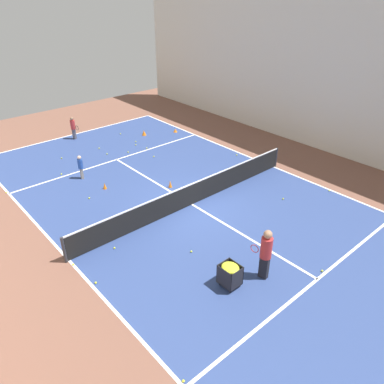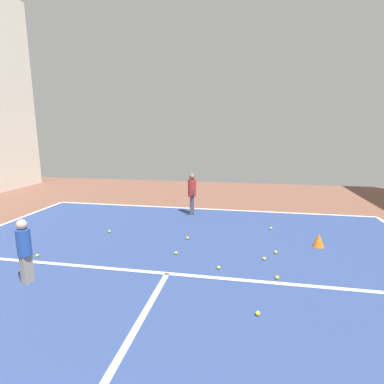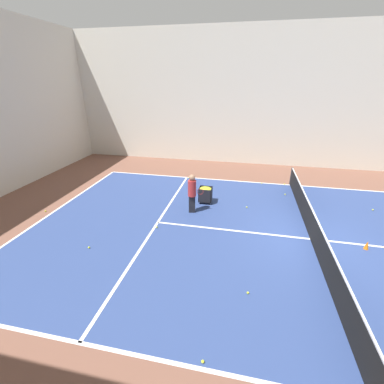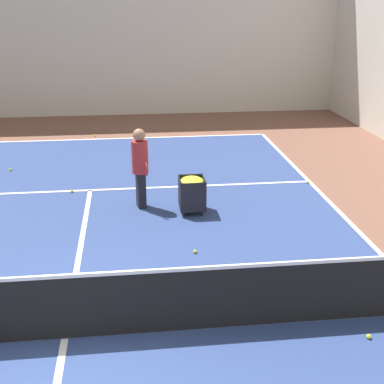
{
  "view_description": "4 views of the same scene",
  "coord_description": "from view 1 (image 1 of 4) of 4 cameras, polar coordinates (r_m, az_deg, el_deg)",
  "views": [
    {
      "loc": [
        8.8,
        10.05,
        8.18
      ],
      "look_at": [
        0.0,
        0.0,
        0.6
      ],
      "focal_mm": 35.0,
      "sensor_mm": 36.0,
      "label": 1
    },
    {
      "loc": [
        -1.42,
        -0.93,
        2.63
      ],
      "look_at": [
        0.3,
        -10.19,
        0.73
      ],
      "focal_mm": 28.0,
      "sensor_mm": 36.0,
      "label": 2
    },
    {
      "loc": [
        -8.8,
        2.68,
        5.47
      ],
      "look_at": [
        1.2,
        4.78,
        0.98
      ],
      "focal_mm": 24.0,
      "sensor_mm": 36.0,
      "label": 3
    },
    {
      "loc": [
        1.01,
        -6.35,
        4.45
      ],
      "look_at": [
        2.28,
        4.34,
        0.46
      ],
      "focal_mm": 50.0,
      "sensor_mm": 36.0,
      "label": 4
    }
  ],
  "objects": [
    {
      "name": "tennis_ball_3",
      "position": [
        16.47,
        13.72,
        -1.01
      ],
      "size": [
        0.07,
        0.07,
        0.07
      ],
      "primitive_type": "sphere",
      "color": "yellow",
      "rests_on": "ground"
    },
    {
      "name": "tennis_ball_21",
      "position": [
        20.74,
        -9.72,
        6.01
      ],
      "size": [
        0.07,
        0.07,
        0.07
      ],
      "primitive_type": "sphere",
      "color": "yellow",
      "rests_on": "ground"
    },
    {
      "name": "tennis_ball_9",
      "position": [
        12.26,
        -14.45,
        -13.24
      ],
      "size": [
        0.07,
        0.07,
        0.07
      ],
      "primitive_type": "sphere",
      "color": "yellow",
      "rests_on": "ground"
    },
    {
      "name": "tennis_ball_8",
      "position": [
        18.4,
        -26.44,
        -0.05
      ],
      "size": [
        0.07,
        0.07,
        0.07
      ],
      "primitive_type": "sphere",
      "color": "yellow",
      "rests_on": "ground"
    },
    {
      "name": "tennis_ball_12",
      "position": [
        22.09,
        -8.56,
        7.6
      ],
      "size": [
        0.07,
        0.07,
        0.07
      ],
      "primitive_type": "sphere",
      "color": "yellow",
      "rests_on": "ground"
    },
    {
      "name": "court_playing_area",
      "position": [
        15.67,
        0.0,
        -1.91
      ],
      "size": [
        10.95,
        21.78,
        0.0
      ],
      "color": "navy",
      "rests_on": "ground"
    },
    {
      "name": "line_sideline_right",
      "position": [
        13.38,
        -18.21,
        -9.9
      ],
      "size": [
        0.1,
        21.78,
        0.0
      ],
      "primitive_type": "cube",
      "color": "white",
      "rests_on": "ground"
    },
    {
      "name": "tennis_ball_13",
      "position": [
        20.24,
        6.83,
        5.63
      ],
      "size": [
        0.07,
        0.07,
        0.07
      ],
      "primitive_type": "sphere",
      "color": "yellow",
      "rests_on": "ground"
    },
    {
      "name": "tennis_ball_2",
      "position": [
        21.57,
        -13.98,
        6.48
      ],
      "size": [
        0.07,
        0.07,
        0.07
      ],
      "primitive_type": "sphere",
      "color": "yellow",
      "rests_on": "ground"
    },
    {
      "name": "child_midcourt",
      "position": [
        18.2,
        -16.63,
        3.88
      ],
      "size": [
        0.27,
        0.27,
        1.17
      ],
      "rotation": [
        0.0,
        0.0,
        1.39
      ],
      "color": "gray",
      "rests_on": "ground"
    },
    {
      "name": "player_near_baseline",
      "position": [
        23.16,
        -17.67,
        9.5
      ],
      "size": [
        0.3,
        0.6,
        1.33
      ],
      "rotation": [
        0.0,
        0.0,
        1.72
      ],
      "color": "#4C4C56",
      "rests_on": "ground"
    },
    {
      "name": "training_cone_0",
      "position": [
        16.92,
        -3.34,
        1.23
      ],
      "size": [
        0.16,
        0.16,
        0.32
      ],
      "primitive_type": "cone",
      "color": "orange",
      "rests_on": "ground"
    },
    {
      "name": "tennis_net",
      "position": [
        15.4,
        0.0,
        -0.27
      ],
      "size": [
        11.25,
        0.1,
        1.0
      ],
      "color": "#2D2D33",
      "rests_on": "ground"
    },
    {
      "name": "tennis_ball_7",
      "position": [
        23.44,
        -10.85,
        8.71
      ],
      "size": [
        0.07,
        0.07,
        0.07
      ],
      "primitive_type": "sphere",
      "color": "yellow",
      "rests_on": "ground"
    },
    {
      "name": "tennis_ball_10",
      "position": [
        13.13,
        -17.64,
        -10.48
      ],
      "size": [
        0.07,
        0.07,
        0.07
      ],
      "primitive_type": "sphere",
      "color": "yellow",
      "rests_on": "ground"
    },
    {
      "name": "tennis_ball_4",
      "position": [
        21.64,
        -8.57,
        7.12
      ],
      "size": [
        0.07,
        0.07,
        0.07
      ],
      "primitive_type": "sphere",
      "color": "yellow",
      "rests_on": "ground"
    },
    {
      "name": "line_centre_service",
      "position": [
        15.66,
        0.0,
        -1.9
      ],
      "size": [
        0.1,
        11.98,
        0.0
      ],
      "primitive_type": "cube",
      "color": "white",
      "rests_on": "ground"
    },
    {
      "name": "training_cone_2",
      "position": [
        23.03,
        -7.33,
        8.95
      ],
      "size": [
        0.26,
        0.26,
        0.31
      ],
      "primitive_type": "cone",
      "color": "orange",
      "rests_on": "ground"
    },
    {
      "name": "tennis_ball_11",
      "position": [
        13.48,
        -11.74,
        -8.35
      ],
      "size": [
        0.07,
        0.07,
        0.07
      ],
      "primitive_type": "sphere",
      "color": "yellow",
      "rests_on": "ground"
    },
    {
      "name": "coach_at_net",
      "position": [
        11.7,
        11.18,
        -8.84
      ],
      "size": [
        0.42,
        0.69,
        1.78
      ],
      "rotation": [
        0.0,
        0.0,
        -1.38
      ],
      "color": "black",
      "rests_on": "ground"
    },
    {
      "name": "ground_plane",
      "position": [
        15.67,
        0.0,
        -1.91
      ],
      "size": [
        33.24,
        33.24,
        0.0
      ],
      "primitive_type": "plane",
      "color": "brown"
    },
    {
      "name": "tennis_ball_6",
      "position": [
        14.1,
        -14.25,
        -6.77
      ],
      "size": [
        0.07,
        0.07,
        0.07
      ],
      "primitive_type": "sphere",
      "color": "yellow",
      "rests_on": "ground"
    },
    {
      "name": "tennis_ball_17",
      "position": [
        20.74,
        -12.82,
        5.68
      ],
      "size": [
        0.07,
        0.07,
        0.07
      ],
      "primitive_type": "sphere",
      "color": "yellow",
      "rests_on": "ground"
    },
    {
      "name": "tennis_ball_0",
      "position": [
        12.99,
        19.23,
        -11.27
      ],
      "size": [
        0.07,
        0.07,
        0.07
      ],
      "primitive_type": "sphere",
      "color": "yellow",
      "rests_on": "ground"
    },
    {
      "name": "tennis_ball_23",
      "position": [
        20.88,
        -19.26,
        4.89
      ],
      "size": [
        0.07,
        0.07,
        0.07
      ],
      "primitive_type": "sphere",
      "color": "yellow",
      "rests_on": "ground"
    },
    {
      "name": "line_service_far",
      "position": [
        12.68,
        18.58,
        -12.49
      ],
      "size": [
        10.95,
        0.1,
        0.0
      ],
      "primitive_type": "cube",
      "color": "white",
      "rests_on": "ground"
    },
    {
      "name": "training_cone_1",
      "position": [
        17.22,
        -13.16,
        0.91
      ],
      "size": [
        0.17,
        0.17,
        0.28
      ],
      "primitive_type": "cone",
      "color": "orange",
      "rests_on": "ground"
    },
    {
      "name": "tennis_ball_20",
      "position": [
        19.12,
        -19.29,
        2.59
      ],
      "size": [
        0.07,
        0.07,
        0.07
      ],
      "primitive_type": "sphere",
      "color": "yellow",
      "rests_on": "ground"
    },
    {
      "name": "tennis_ball_5",
      "position": [
        20.02,
        -5.85,
        5.4
      ],
      "size": [
        0.07,
        0.07,
        0.07
      ],
      "primitive_type": "sphere",
      "color": "yellow",
      "rests_on": "ground"
    },
    {
      "name": "tennis_ball_16",
      "position": [
        9.78,
        -1.33,
        -26.84
      ],
      "size": [
        0.07,
        0.07,
        0.07
      ],
      "primitive_type": "sphere",
      "color": "yellow",
      "rests_on": "ground"
    },
    {
      "name": "ball_cart",
      "position": [
        11.54,
        5.82,
        -11.97
      ],
      "size": [
        0.54,
        0.61,
        0.79
      ],
      "color": "black",
      "rests_on": "ground"
    },
    {
      "name": "tennis_ball_19",
      "position": [
        13.05,
        -0.12,
        -9.05
      ],
      "size": [
        0.07,
        0.07,
        0.07
      ],
      "primitive_type": "sphere",
      "color": "yellow",
      "rests_on": "ground"
    },
    {
      "name": "training_cone_3",
      "position": [
        23.4,
        -2.56,
        9.35
      ],
      "size": [
        0.24,
        0.24,
        0.2
      ],
      "primitive_type": "cone",
      "color": "orange",
      "rests_on": "ground"
    },
    {
      "name": "line_baseline_near",
      "position": [
        24.14,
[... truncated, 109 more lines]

